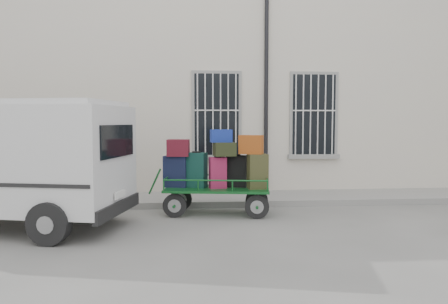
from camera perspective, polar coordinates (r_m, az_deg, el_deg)
ground at (r=9.20m, az=2.90°, el=-8.93°), size 80.00×80.00×0.00m
building at (r=14.46m, az=-0.09°, el=7.73°), size 24.00×5.15×6.00m
sidewalk at (r=11.33m, az=1.35°, el=-6.09°), size 24.00×1.70×0.15m
luggage_cart at (r=9.65m, az=-1.03°, el=-2.60°), size 2.74×1.38×1.88m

